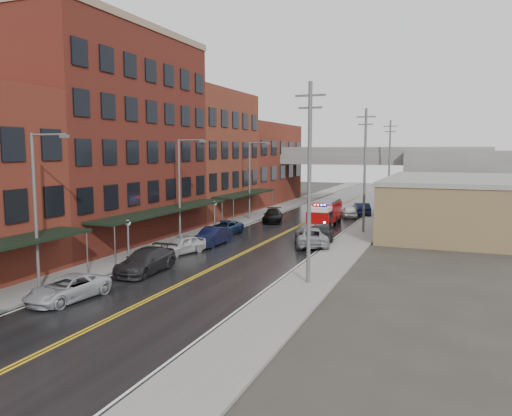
% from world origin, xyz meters
% --- Properties ---
extents(ground, '(220.00, 220.00, 0.00)m').
position_xyz_m(ground, '(0.00, 0.00, 0.00)').
color(ground, '#2D2B26').
rests_on(ground, ground).
extents(road, '(11.00, 160.00, 0.02)m').
position_xyz_m(road, '(0.00, 30.00, 0.01)').
color(road, black).
rests_on(road, ground).
extents(sidewalk_left, '(3.00, 160.00, 0.15)m').
position_xyz_m(sidewalk_left, '(-7.30, 30.00, 0.07)').
color(sidewalk_left, slate).
rests_on(sidewalk_left, ground).
extents(sidewalk_right, '(3.00, 160.00, 0.15)m').
position_xyz_m(sidewalk_right, '(7.30, 30.00, 0.07)').
color(sidewalk_right, slate).
rests_on(sidewalk_right, ground).
extents(curb_left, '(0.30, 160.00, 0.15)m').
position_xyz_m(curb_left, '(-5.65, 30.00, 0.07)').
color(curb_left, gray).
rests_on(curb_left, ground).
extents(curb_right, '(0.30, 160.00, 0.15)m').
position_xyz_m(curb_right, '(5.65, 30.00, 0.07)').
color(curb_right, gray).
rests_on(curb_right, ground).
extents(brick_building_b, '(9.00, 20.00, 18.00)m').
position_xyz_m(brick_building_b, '(-13.30, 23.00, 9.00)').
color(brick_building_b, '#5A2117').
rests_on(brick_building_b, ground).
extents(brick_building_c, '(9.00, 15.00, 15.00)m').
position_xyz_m(brick_building_c, '(-13.30, 40.50, 7.50)').
color(brick_building_c, brown).
rests_on(brick_building_c, ground).
extents(brick_building_far, '(9.00, 20.00, 12.00)m').
position_xyz_m(brick_building_far, '(-13.30, 58.00, 6.00)').
color(brick_building_far, maroon).
rests_on(brick_building_far, ground).
extents(tan_building, '(14.00, 22.00, 5.00)m').
position_xyz_m(tan_building, '(16.00, 40.00, 2.50)').
color(tan_building, olive).
rests_on(tan_building, ground).
extents(right_far_block, '(18.00, 30.00, 8.00)m').
position_xyz_m(right_far_block, '(18.00, 70.00, 4.00)').
color(right_far_block, slate).
rests_on(right_far_block, ground).
extents(awning_1, '(2.60, 18.00, 3.09)m').
position_xyz_m(awning_1, '(-7.49, 23.00, 2.99)').
color(awning_1, black).
rests_on(awning_1, ground).
extents(awning_2, '(2.60, 13.00, 3.09)m').
position_xyz_m(awning_2, '(-7.49, 40.50, 2.99)').
color(awning_2, black).
rests_on(awning_2, ground).
extents(globe_lamp_1, '(0.44, 0.44, 3.12)m').
position_xyz_m(globe_lamp_1, '(-6.40, 16.00, 2.31)').
color(globe_lamp_1, '#59595B').
rests_on(globe_lamp_1, ground).
extents(globe_lamp_2, '(0.44, 0.44, 3.12)m').
position_xyz_m(globe_lamp_2, '(-6.40, 30.00, 2.31)').
color(globe_lamp_2, '#59595B').
rests_on(globe_lamp_2, ground).
extents(street_lamp_0, '(2.64, 0.22, 9.00)m').
position_xyz_m(street_lamp_0, '(-6.55, 8.00, 5.19)').
color(street_lamp_0, '#59595B').
rests_on(street_lamp_0, ground).
extents(street_lamp_1, '(2.64, 0.22, 9.00)m').
position_xyz_m(street_lamp_1, '(-6.55, 24.00, 5.19)').
color(street_lamp_1, '#59595B').
rests_on(street_lamp_1, ground).
extents(street_lamp_2, '(2.64, 0.22, 9.00)m').
position_xyz_m(street_lamp_2, '(-6.55, 40.00, 5.19)').
color(street_lamp_2, '#59595B').
rests_on(street_lamp_2, ground).
extents(utility_pole_0, '(1.80, 0.24, 12.00)m').
position_xyz_m(utility_pole_0, '(7.20, 15.00, 6.31)').
color(utility_pole_0, '#59595B').
rests_on(utility_pole_0, ground).
extents(utility_pole_1, '(1.80, 0.24, 12.00)m').
position_xyz_m(utility_pole_1, '(7.20, 35.00, 6.31)').
color(utility_pole_1, '#59595B').
rests_on(utility_pole_1, ground).
extents(utility_pole_2, '(1.80, 0.24, 12.00)m').
position_xyz_m(utility_pole_2, '(7.20, 55.00, 6.31)').
color(utility_pole_2, '#59595B').
rests_on(utility_pole_2, ground).
extents(overpass, '(40.00, 10.00, 7.50)m').
position_xyz_m(overpass, '(0.00, 62.00, 5.99)').
color(overpass, slate).
rests_on(overpass, ground).
extents(fire_truck, '(3.05, 7.34, 2.66)m').
position_xyz_m(fire_truck, '(2.46, 38.69, 1.44)').
color(fire_truck, '#9A0707').
rests_on(fire_truck, ground).
extents(parked_car_left_2, '(2.74, 5.03, 1.34)m').
position_xyz_m(parked_car_left_2, '(-4.01, 7.20, 0.67)').
color(parked_car_left_2, '#AFB1B8').
rests_on(parked_car_left_2, ground).
extents(parked_car_left_3, '(2.37, 5.50, 1.58)m').
position_xyz_m(parked_car_left_3, '(-3.60, 13.97, 0.79)').
color(parked_car_left_3, '#232326').
rests_on(parked_car_left_3, ground).
extents(parked_car_left_4, '(2.87, 4.46, 1.41)m').
position_xyz_m(parked_car_left_4, '(-4.39, 20.14, 0.71)').
color(parked_car_left_4, '#B2B2B2').
rests_on(parked_car_left_4, ground).
extents(parked_car_left_5, '(1.77, 4.72, 1.54)m').
position_xyz_m(parked_car_left_5, '(-3.74, 24.05, 0.77)').
color(parked_car_left_5, black).
rests_on(parked_car_left_5, ground).
extents(parked_car_left_6, '(2.46, 5.02, 1.37)m').
position_xyz_m(parked_car_left_6, '(-5.00, 29.08, 0.69)').
color(parked_car_left_6, navy).
rests_on(parked_car_left_6, ground).
extents(parked_car_left_7, '(3.30, 5.38, 1.46)m').
position_xyz_m(parked_car_left_7, '(-3.60, 39.09, 0.73)').
color(parked_car_left_7, black).
rests_on(parked_car_left_7, ground).
extents(parked_car_right_0, '(4.34, 6.25, 1.58)m').
position_xyz_m(parked_car_right_0, '(4.14, 26.91, 0.79)').
color(parked_car_right_0, gray).
rests_on(parked_car_right_0, ground).
extents(parked_car_right_1, '(3.22, 5.65, 1.54)m').
position_xyz_m(parked_car_right_1, '(4.33, 29.81, 0.77)').
color(parked_car_right_1, black).
rests_on(parked_car_right_1, ground).
extents(parked_car_right_2, '(2.83, 4.52, 1.43)m').
position_xyz_m(parked_car_right_2, '(3.68, 46.20, 0.72)').
color(parked_car_right_2, silver).
rests_on(parked_car_right_2, ground).
extents(parked_car_right_3, '(3.11, 5.08, 1.58)m').
position_xyz_m(parked_car_right_3, '(4.70, 48.68, 0.79)').
color(parked_car_right_3, black).
rests_on(parked_car_right_3, ground).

